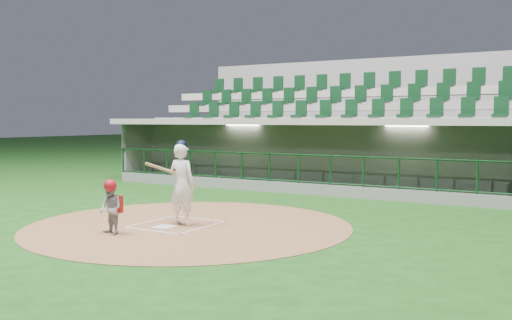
{
  "coord_description": "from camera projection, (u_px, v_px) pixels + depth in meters",
  "views": [
    {
      "loc": [
        7.93,
        -10.28,
        2.34
      ],
      "look_at": [
        0.38,
        2.6,
        1.3
      ],
      "focal_mm": 40.0,
      "sensor_mm": 36.0,
      "label": 1
    }
  ],
  "objects": [
    {
      "name": "dugout_structure",
      "position": [
        326.0,
        160.0,
        19.62
      ],
      "size": [
        16.4,
        3.7,
        3.0
      ],
      "color": "slate",
      "rests_on": "ground"
    },
    {
      "name": "home_plate",
      "position": [
        164.0,
        227.0,
        12.41
      ],
      "size": [
        0.43,
        0.43,
        0.02
      ],
      "primitive_type": "cube",
      "color": "silver",
      "rests_on": "dirt_circle"
    },
    {
      "name": "seating_deck",
      "position": [
        355.0,
        144.0,
        22.3
      ],
      "size": [
        17.0,
        6.72,
        5.15
      ],
      "color": "slate",
      "rests_on": "ground"
    },
    {
      "name": "dirt_circle",
      "position": [
        189.0,
        225.0,
        12.69
      ],
      "size": [
        7.2,
        7.2,
        0.01
      ],
      "primitive_type": "cylinder",
      "color": "brown",
      "rests_on": "ground"
    },
    {
      "name": "ground",
      "position": [
        184.0,
        223.0,
        13.01
      ],
      "size": [
        120.0,
        120.0,
        0.0
      ],
      "primitive_type": "plane",
      "color": "#164212",
      "rests_on": "ground"
    },
    {
      "name": "catcher",
      "position": [
        111.0,
        207.0,
        11.62
      ],
      "size": [
        0.6,
        0.51,
        1.13
      ],
      "color": "gray",
      "rests_on": "dirt_circle"
    },
    {
      "name": "batter",
      "position": [
        182.0,
        183.0,
        12.64
      ],
      "size": [
        0.87,
        0.86,
        1.9
      ],
      "color": "white",
      "rests_on": "dirt_circle"
    },
    {
      "name": "batter_box_chalk",
      "position": [
        176.0,
        224.0,
        12.75
      ],
      "size": [
        1.55,
        1.8,
        0.01
      ],
      "color": "silver",
      "rests_on": "ground"
    }
  ]
}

